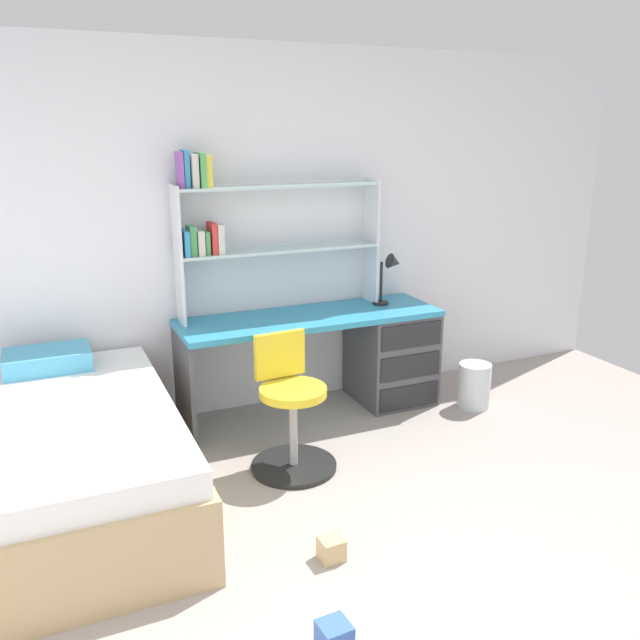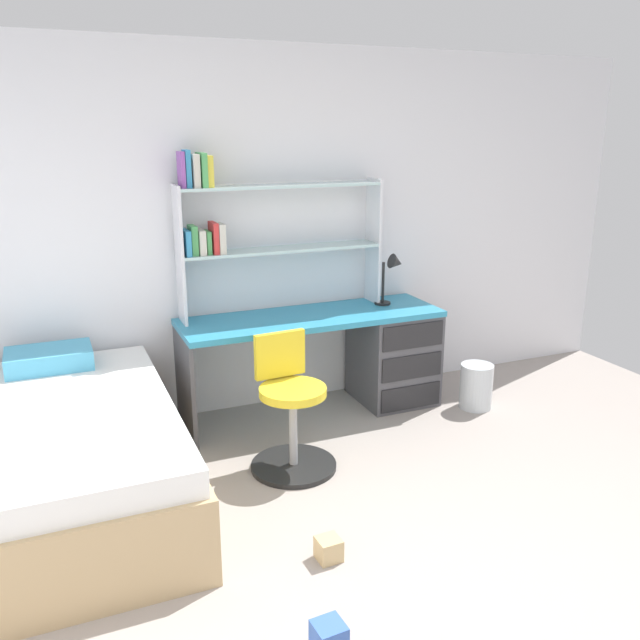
% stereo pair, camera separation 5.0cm
% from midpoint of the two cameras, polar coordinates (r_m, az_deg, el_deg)
% --- Properties ---
extents(ground_plane, '(5.67, 6.32, 0.02)m').
position_cam_midpoint_polar(ground_plane, '(3.16, 17.41, -24.03)').
color(ground_plane, '#9E938C').
extents(room_shell, '(5.67, 6.32, 2.54)m').
position_cam_midpoint_polar(room_shell, '(3.16, -14.31, 2.40)').
color(room_shell, silver).
rests_on(room_shell, ground_plane).
extents(desk, '(1.85, 0.58, 0.73)m').
position_cam_midpoint_polar(desk, '(4.93, 4.84, -2.63)').
color(desk, teal).
rests_on(desk, ground_plane).
extents(bookshelf_hutch, '(1.44, 0.22, 1.12)m').
position_cam_midpoint_polar(bookshelf_hutch, '(4.54, -5.54, 8.37)').
color(bookshelf_hutch, silver).
rests_on(bookshelf_hutch, desk).
extents(desk_lamp, '(0.20, 0.17, 0.38)m').
position_cam_midpoint_polar(desk_lamp, '(4.88, 6.58, 4.21)').
color(desk_lamp, black).
rests_on(desk_lamp, desk).
extents(swivel_chair, '(0.52, 0.52, 0.82)m').
position_cam_midpoint_polar(swivel_chair, '(4.03, -2.15, -8.27)').
color(swivel_chair, black).
rests_on(swivel_chair, ground_plane).
extents(bed_platform, '(1.24, 1.90, 0.70)m').
position_cam_midpoint_polar(bed_platform, '(3.87, -21.00, -11.14)').
color(bed_platform, tan).
rests_on(bed_platform, ground_plane).
extents(waste_bin, '(0.24, 0.24, 0.33)m').
position_cam_midpoint_polar(waste_bin, '(5.04, 13.51, -5.53)').
color(waste_bin, silver).
rests_on(waste_bin, ground_plane).
extents(toy_block_natural_1, '(0.12, 0.12, 0.11)m').
position_cam_midpoint_polar(toy_block_natural_1, '(3.37, 1.19, -19.02)').
color(toy_block_natural_1, tan).
rests_on(toy_block_natural_1, ground_plane).
extents(toy_block_blue_2, '(0.13, 0.13, 0.12)m').
position_cam_midpoint_polar(toy_block_blue_2, '(2.91, 1.32, -25.52)').
color(toy_block_blue_2, '#3860B7').
rests_on(toy_block_blue_2, ground_plane).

